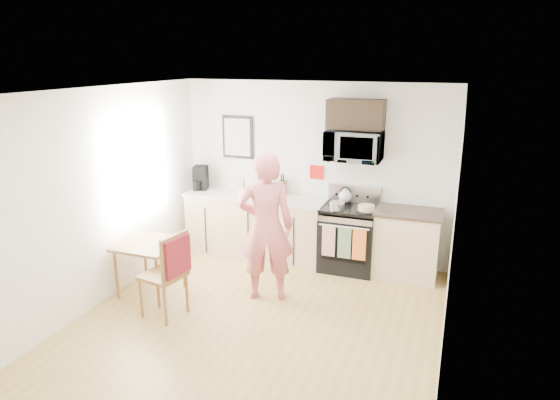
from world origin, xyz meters
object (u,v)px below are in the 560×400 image
(range, at_px, (349,239))
(chair, at_px, (172,265))
(person, at_px, (266,227))
(cake, at_px, (366,208))
(microwave, at_px, (354,146))
(dining_table, at_px, (149,249))

(range, bearing_deg, chair, -126.96)
(range, distance_m, chair, 2.63)
(person, height_order, cake, person)
(microwave, relative_size, dining_table, 1.05)
(range, height_order, person, person)
(microwave, xyz_separation_m, cake, (0.25, -0.26, -0.79))
(dining_table, bearing_deg, microwave, 38.30)
(dining_table, height_order, chair, chair)
(person, relative_size, cake, 6.96)
(range, bearing_deg, cake, -31.44)
(range, xyz_separation_m, cake, (0.25, -0.15, 0.53))
(cake, bearing_deg, chair, -133.28)
(range, relative_size, cake, 4.32)
(chair, height_order, cake, chair)
(dining_table, xyz_separation_m, chair, (0.62, -0.47, 0.07))
(person, distance_m, cake, 1.48)
(dining_table, relative_size, cake, 2.70)
(person, bearing_deg, microwave, -140.04)
(chair, xyz_separation_m, cake, (1.82, 1.94, 0.30))
(range, height_order, chair, range)
(microwave, bearing_deg, dining_table, -141.70)
(microwave, bearing_deg, range, -89.94)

